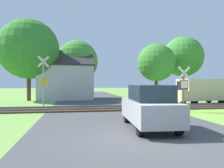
{
  "coord_description": "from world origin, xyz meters",
  "views": [
    {
      "loc": [
        -2.33,
        -6.72,
        1.85
      ],
      "look_at": [
        0.5,
        9.65,
        1.8
      ],
      "focal_mm": 35.0,
      "sensor_mm": 36.0,
      "label": 1
    }
  ],
  "objects_px": {
    "stop_sign_near": "(184,86)",
    "tree_right": "(156,63)",
    "tree_far": "(183,57)",
    "mail_truck": "(200,90)",
    "parked_car": "(149,107)",
    "crossing_sign_far": "(43,79)",
    "house": "(65,81)",
    "tree_center": "(77,61)",
    "tree_left": "(29,49)"
  },
  "relations": [
    {
      "from": "parked_car",
      "to": "stop_sign_near",
      "type": "bearing_deg",
      "value": 52.44
    },
    {
      "from": "house",
      "to": "tree_right",
      "type": "distance_m",
      "value": 11.48
    },
    {
      "from": "tree_center",
      "to": "mail_truck",
      "type": "bearing_deg",
      "value": -41.19
    },
    {
      "from": "crossing_sign_far",
      "to": "house",
      "type": "height_order",
      "value": "house"
    },
    {
      "from": "crossing_sign_far",
      "to": "mail_truck",
      "type": "xyz_separation_m",
      "value": [
        13.57,
        0.59,
        -0.96
      ]
    },
    {
      "from": "stop_sign_near",
      "to": "tree_left",
      "type": "distance_m",
      "value": 16.71
    },
    {
      "from": "tree_center",
      "to": "tree_left",
      "type": "bearing_deg",
      "value": -148.42
    },
    {
      "from": "tree_center",
      "to": "crossing_sign_far",
      "type": "bearing_deg",
      "value": -105.01
    },
    {
      "from": "tree_center",
      "to": "tree_left",
      "type": "xyz_separation_m",
      "value": [
        -5.13,
        -3.15,
        0.89
      ]
    },
    {
      "from": "stop_sign_near",
      "to": "crossing_sign_far",
      "type": "bearing_deg",
      "value": -28.5
    },
    {
      "from": "tree_far",
      "to": "tree_right",
      "type": "xyz_separation_m",
      "value": [
        -4.6,
        -1.84,
        -1.04
      ]
    },
    {
      "from": "tree_right",
      "to": "parked_car",
      "type": "bearing_deg",
      "value": -112.18
    },
    {
      "from": "tree_left",
      "to": "tree_right",
      "type": "distance_m",
      "value": 15.06
    },
    {
      "from": "house",
      "to": "mail_truck",
      "type": "relative_size",
      "value": 1.32
    },
    {
      "from": "tree_right",
      "to": "mail_truck",
      "type": "height_order",
      "value": "tree_right"
    },
    {
      "from": "tree_center",
      "to": "tree_right",
      "type": "bearing_deg",
      "value": -8.49
    },
    {
      "from": "stop_sign_near",
      "to": "tree_far",
      "type": "bearing_deg",
      "value": -121.54
    },
    {
      "from": "crossing_sign_far",
      "to": "house",
      "type": "relative_size",
      "value": 0.59
    },
    {
      "from": "stop_sign_near",
      "to": "tree_left",
      "type": "bearing_deg",
      "value": -47.48
    },
    {
      "from": "tree_left",
      "to": "tree_far",
      "type": "bearing_deg",
      "value": 10.25
    },
    {
      "from": "stop_sign_near",
      "to": "house",
      "type": "relative_size",
      "value": 0.44
    },
    {
      "from": "crossing_sign_far",
      "to": "tree_center",
      "type": "bearing_deg",
      "value": 63.26
    },
    {
      "from": "house",
      "to": "parked_car",
      "type": "xyz_separation_m",
      "value": [
        4.12,
        -17.41,
        -1.22
      ]
    },
    {
      "from": "stop_sign_near",
      "to": "tree_far",
      "type": "distance_m",
      "value": 17.11
    },
    {
      "from": "crossing_sign_far",
      "to": "tree_right",
      "type": "height_order",
      "value": "tree_right"
    },
    {
      "from": "stop_sign_near",
      "to": "tree_right",
      "type": "relative_size",
      "value": 0.43
    },
    {
      "from": "stop_sign_near",
      "to": "tree_right",
      "type": "bearing_deg",
      "value": -107.54
    },
    {
      "from": "tree_center",
      "to": "parked_car",
      "type": "xyz_separation_m",
      "value": [
        2.68,
        -18.93,
        -3.71
      ]
    },
    {
      "from": "tree_left",
      "to": "mail_truck",
      "type": "relative_size",
      "value": 1.7
    },
    {
      "from": "house",
      "to": "tree_right",
      "type": "height_order",
      "value": "tree_right"
    },
    {
      "from": "stop_sign_near",
      "to": "parked_car",
      "type": "xyz_separation_m",
      "value": [
        -3.97,
        -4.54,
        -0.78
      ]
    },
    {
      "from": "tree_right",
      "to": "parked_car",
      "type": "xyz_separation_m",
      "value": [
        -7.12,
        -17.47,
        -3.57
      ]
    },
    {
      "from": "crossing_sign_far",
      "to": "tree_far",
      "type": "height_order",
      "value": "tree_far"
    },
    {
      "from": "house",
      "to": "tree_far",
      "type": "distance_m",
      "value": 16.31
    },
    {
      "from": "tree_center",
      "to": "tree_right",
      "type": "distance_m",
      "value": 9.91
    },
    {
      "from": "crossing_sign_far",
      "to": "tree_left",
      "type": "distance_m",
      "value": 8.05
    },
    {
      "from": "tree_center",
      "to": "tree_far",
      "type": "bearing_deg",
      "value": 1.5
    },
    {
      "from": "tree_right",
      "to": "mail_truck",
      "type": "distance_m",
      "value": 8.73
    },
    {
      "from": "stop_sign_near",
      "to": "tree_far",
      "type": "relative_size",
      "value": 0.36
    },
    {
      "from": "crossing_sign_far",
      "to": "tree_far",
      "type": "bearing_deg",
      "value": 19.74
    },
    {
      "from": "tree_far",
      "to": "crossing_sign_far",
      "type": "bearing_deg",
      "value": -148.53
    },
    {
      "from": "tree_right",
      "to": "house",
      "type": "bearing_deg",
      "value": -179.71
    },
    {
      "from": "mail_truck",
      "to": "parked_car",
      "type": "height_order",
      "value": "mail_truck"
    },
    {
      "from": "tree_right",
      "to": "tree_left",
      "type": "bearing_deg",
      "value": -173.54
    },
    {
      "from": "tree_far",
      "to": "tree_left",
      "type": "height_order",
      "value": "tree_left"
    },
    {
      "from": "house",
      "to": "tree_far",
      "type": "relative_size",
      "value": 0.81
    },
    {
      "from": "mail_truck",
      "to": "parked_car",
      "type": "xyz_separation_m",
      "value": [
        -8.18,
        -9.42,
        -0.34
      ]
    },
    {
      "from": "stop_sign_near",
      "to": "tree_far",
      "type": "xyz_separation_m",
      "value": [
        7.75,
        14.76,
        3.83
      ]
    },
    {
      "from": "parked_car",
      "to": "crossing_sign_far",
      "type": "bearing_deg",
      "value": 124.93
    },
    {
      "from": "house",
      "to": "parked_car",
      "type": "bearing_deg",
      "value": -81.03
    }
  ]
}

